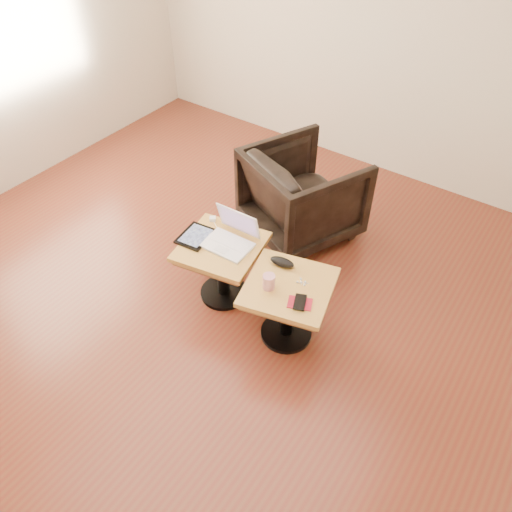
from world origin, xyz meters
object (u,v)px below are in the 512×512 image
Objects in this scene: side_table_right at (288,298)px; armchair at (303,194)px; striped_cup at (269,282)px; laptop at (231,237)px; side_table_left at (222,258)px.

side_table_right is 1.08m from armchair.
armchair is at bearing 110.66° from striped_cup.
striped_cup is (-0.09, -0.08, 0.16)m from side_table_right.
armchair is (-0.40, 1.05, -0.16)m from striped_cup.
striped_cup is at bearing -150.86° from side_table_right.
side_table_right is 0.55m from laptop.
side_table_left is 0.56m from side_table_right.
armchair is (0.03, 0.86, -0.15)m from laptop.
armchair is at bearing 86.12° from laptop.
striped_cup is (0.43, -0.19, 0.00)m from laptop.
striped_cup is (0.46, -0.13, 0.16)m from side_table_left.
laptop reaches higher than striped_cup.
laptop is 0.87m from armchair.
side_table_left is 1.87× the size of laptop.
armchair is at bearing 74.86° from side_table_left.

